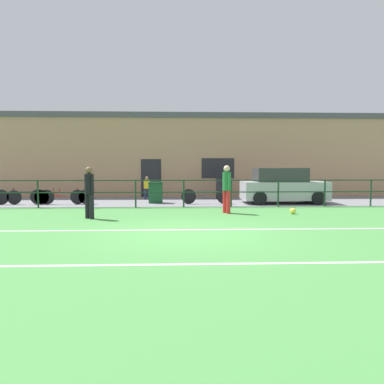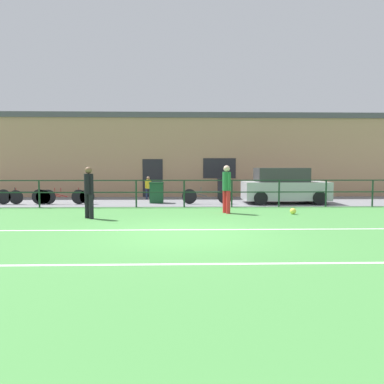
{
  "view_description": "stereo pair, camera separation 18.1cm",
  "coord_description": "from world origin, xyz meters",
  "px_view_note": "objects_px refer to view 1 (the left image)",
  "views": [
    {
      "loc": [
        -0.29,
        -9.47,
        1.73
      ],
      "look_at": [
        0.29,
        4.45,
        0.75
      ],
      "focal_mm": 34.74,
      "sensor_mm": 36.0,
      "label": 1
    },
    {
      "loc": [
        -0.11,
        -9.47,
        1.73
      ],
      "look_at": [
        0.29,
        4.45,
        0.75
      ],
      "focal_mm": 34.74,
      "sensor_mm": 36.0,
      "label": 2
    }
  ],
  "objects_px": {
    "spectator_child": "(147,186)",
    "bicycle_parked_4": "(19,197)",
    "bicycle_parked_3": "(66,197)",
    "player_striker": "(227,186)",
    "parked_car_red": "(283,187)",
    "player_goalkeeper": "(89,189)",
    "soccer_ball_match": "(293,211)",
    "trash_bin_1": "(156,192)",
    "trash_bin_0": "(222,188)",
    "bicycle_parked_1": "(206,196)",
    "bicycle_parked_0": "(60,197)"
  },
  "relations": [
    {
      "from": "trash_bin_1",
      "to": "trash_bin_0",
      "type": "bearing_deg",
      "value": 30.82
    },
    {
      "from": "trash_bin_0",
      "to": "trash_bin_1",
      "type": "bearing_deg",
      "value": -149.18
    },
    {
      "from": "spectator_child",
      "to": "bicycle_parked_4",
      "type": "bearing_deg",
      "value": 16.7
    },
    {
      "from": "spectator_child",
      "to": "bicycle_parked_3",
      "type": "height_order",
      "value": "spectator_child"
    },
    {
      "from": "parked_car_red",
      "to": "bicycle_parked_1",
      "type": "xyz_separation_m",
      "value": [
        -3.54,
        -0.22,
        -0.41
      ]
    },
    {
      "from": "trash_bin_0",
      "to": "bicycle_parked_0",
      "type": "bearing_deg",
      "value": -161.98
    },
    {
      "from": "parked_car_red",
      "to": "bicycle_parked_0",
      "type": "distance_m",
      "value": 10.1
    },
    {
      "from": "bicycle_parked_3",
      "to": "player_striker",
      "type": "bearing_deg",
      "value": -25.55
    },
    {
      "from": "bicycle_parked_1",
      "to": "player_striker",
      "type": "bearing_deg",
      "value": -81.28
    },
    {
      "from": "player_goalkeeper",
      "to": "bicycle_parked_4",
      "type": "relative_size",
      "value": 0.75
    },
    {
      "from": "parked_car_red",
      "to": "trash_bin_1",
      "type": "height_order",
      "value": "parked_car_red"
    },
    {
      "from": "player_striker",
      "to": "bicycle_parked_4",
      "type": "distance_m",
      "value": 9.38
    },
    {
      "from": "trash_bin_0",
      "to": "soccer_ball_match",
      "type": "bearing_deg",
      "value": -72.87
    },
    {
      "from": "spectator_child",
      "to": "bicycle_parked_1",
      "type": "relative_size",
      "value": 0.52
    },
    {
      "from": "parked_car_red",
      "to": "player_striker",
      "type": "bearing_deg",
      "value": -131.84
    },
    {
      "from": "spectator_child",
      "to": "trash_bin_1",
      "type": "height_order",
      "value": "spectator_child"
    },
    {
      "from": "soccer_ball_match",
      "to": "bicycle_parked_0",
      "type": "xyz_separation_m",
      "value": [
        -9.39,
        3.56,
        0.25
      ]
    },
    {
      "from": "bicycle_parked_3",
      "to": "trash_bin_0",
      "type": "distance_m",
      "value": 7.65
    },
    {
      "from": "trash_bin_1",
      "to": "soccer_ball_match",
      "type": "bearing_deg",
      "value": -38.14
    },
    {
      "from": "player_striker",
      "to": "bicycle_parked_1",
      "type": "bearing_deg",
      "value": 166.34
    },
    {
      "from": "player_goalkeeper",
      "to": "soccer_ball_match",
      "type": "xyz_separation_m",
      "value": [
        7.03,
        0.89,
        -0.85
      ]
    },
    {
      "from": "bicycle_parked_0",
      "to": "trash_bin_0",
      "type": "distance_m",
      "value": 7.92
    },
    {
      "from": "parked_car_red",
      "to": "bicycle_parked_0",
      "type": "relative_size",
      "value": 1.71
    },
    {
      "from": "player_goalkeeper",
      "to": "soccer_ball_match",
      "type": "distance_m",
      "value": 7.14
    },
    {
      "from": "bicycle_parked_1",
      "to": "trash_bin_0",
      "type": "bearing_deg",
      "value": 68.23
    },
    {
      "from": "spectator_child",
      "to": "trash_bin_0",
      "type": "distance_m",
      "value": 3.85
    },
    {
      "from": "player_striker",
      "to": "bicycle_parked_3",
      "type": "bearing_deg",
      "value": -137.93
    },
    {
      "from": "soccer_ball_match",
      "to": "bicycle_parked_4",
      "type": "distance_m",
      "value": 11.7
    },
    {
      "from": "player_striker",
      "to": "spectator_child",
      "type": "distance_m",
      "value": 6.43
    },
    {
      "from": "spectator_child",
      "to": "bicycle_parked_4",
      "type": "relative_size",
      "value": 0.52
    },
    {
      "from": "spectator_child",
      "to": "bicycle_parked_4",
      "type": "height_order",
      "value": "spectator_child"
    },
    {
      "from": "bicycle_parked_1",
      "to": "bicycle_parked_3",
      "type": "relative_size",
      "value": 0.96
    },
    {
      "from": "parked_car_red",
      "to": "trash_bin_1",
      "type": "distance_m",
      "value": 5.87
    },
    {
      "from": "soccer_ball_match",
      "to": "bicycle_parked_4",
      "type": "height_order",
      "value": "bicycle_parked_4"
    },
    {
      "from": "parked_car_red",
      "to": "player_goalkeeper",
      "type": "bearing_deg",
      "value": -148.98
    },
    {
      "from": "bicycle_parked_3",
      "to": "player_goalkeeper",
      "type": "bearing_deg",
      "value": -65.21
    },
    {
      "from": "player_goalkeeper",
      "to": "trash_bin_1",
      "type": "xyz_separation_m",
      "value": [
        1.88,
        4.94,
        -0.46
      ]
    },
    {
      "from": "bicycle_parked_4",
      "to": "player_striker",
      "type": "bearing_deg",
      "value": -20.13
    },
    {
      "from": "spectator_child",
      "to": "trash_bin_1",
      "type": "xyz_separation_m",
      "value": [
        0.54,
        -1.78,
        -0.18
      ]
    },
    {
      "from": "bicycle_parked_0",
      "to": "bicycle_parked_1",
      "type": "bearing_deg",
      "value": -0.26
    },
    {
      "from": "parked_car_red",
      "to": "bicycle_parked_0",
      "type": "height_order",
      "value": "parked_car_red"
    },
    {
      "from": "bicycle_parked_1",
      "to": "trash_bin_0",
      "type": "height_order",
      "value": "trash_bin_0"
    },
    {
      "from": "bicycle_parked_4",
      "to": "trash_bin_1",
      "type": "distance_m",
      "value": 6.01
    },
    {
      "from": "player_goalkeeper",
      "to": "bicycle_parked_3",
      "type": "distance_m",
      "value": 4.95
    },
    {
      "from": "player_striker",
      "to": "trash_bin_0",
      "type": "distance_m",
      "value": 5.71
    },
    {
      "from": "parked_car_red",
      "to": "spectator_child",
      "type": "bearing_deg",
      "value": 162.02
    },
    {
      "from": "bicycle_parked_1",
      "to": "trash_bin_1",
      "type": "relative_size",
      "value": 2.36
    },
    {
      "from": "bicycle_parked_3",
      "to": "bicycle_parked_4",
      "type": "bearing_deg",
      "value": 180.0
    },
    {
      "from": "player_goalkeeper",
      "to": "bicycle_parked_3",
      "type": "relative_size",
      "value": 0.72
    },
    {
      "from": "player_striker",
      "to": "bicycle_parked_1",
      "type": "distance_m",
      "value": 3.29
    }
  ]
}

